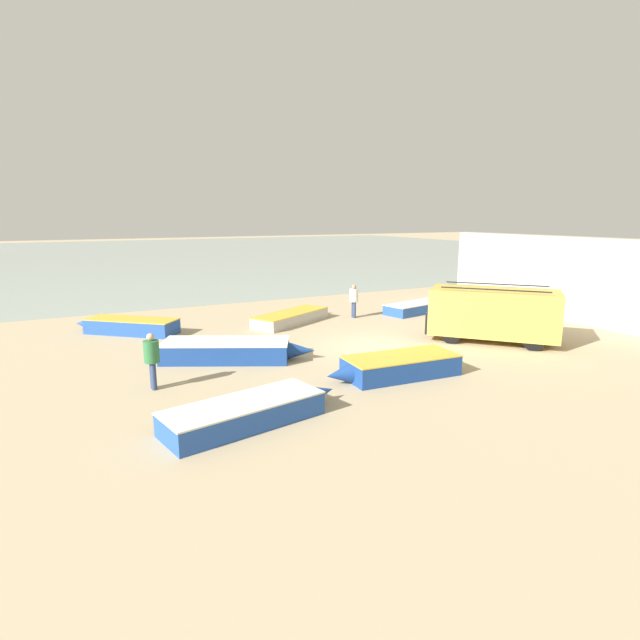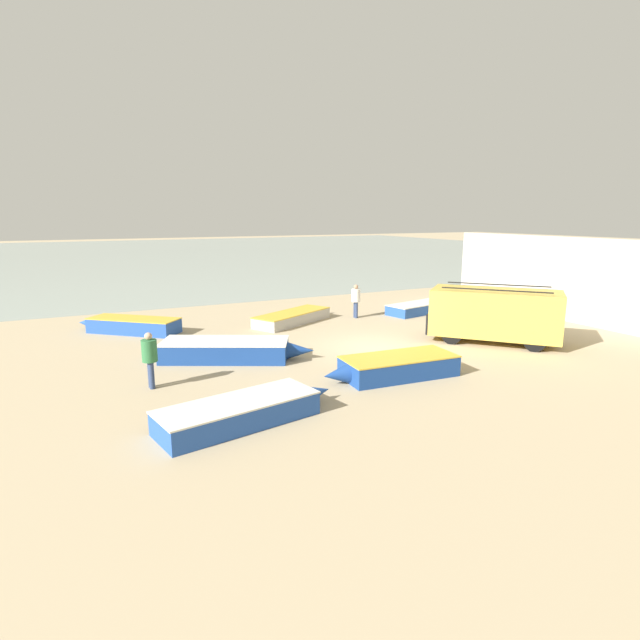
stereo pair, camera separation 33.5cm
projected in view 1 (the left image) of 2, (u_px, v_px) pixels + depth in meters
ground_plane at (377, 348)px, 19.04m from camera, size 200.00×200.00×0.00m
sea_water at (151, 254)px, 64.19m from camera, size 120.00×80.00×0.01m
harbor_wall at (554, 277)px, 24.48m from camera, size 0.50×12.91×3.95m
parked_van at (493, 313)px, 19.83m from camera, size 4.83×5.06×2.23m
fishing_rowboat_0 at (293, 317)px, 23.46m from camera, size 4.94×3.19×0.52m
fishing_rowboat_1 at (128, 326)px, 21.34m from camera, size 4.20×3.81×0.65m
fishing_rowboat_2 at (250, 411)px, 12.11m from camera, size 4.87×2.16×0.59m
fishing_rowboat_3 at (231, 350)px, 17.41m from camera, size 5.25×3.44×0.68m
fishing_rowboat_4 at (397, 366)px, 15.62m from camera, size 4.42×1.77×0.66m
fishing_rowboat_5 at (419, 307)px, 26.03m from camera, size 4.76×2.15×0.52m
fisherman_0 at (152, 356)px, 14.34m from camera, size 0.44×0.44×1.67m
fisherman_1 at (354, 298)px, 24.47m from camera, size 0.43×0.43×1.65m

